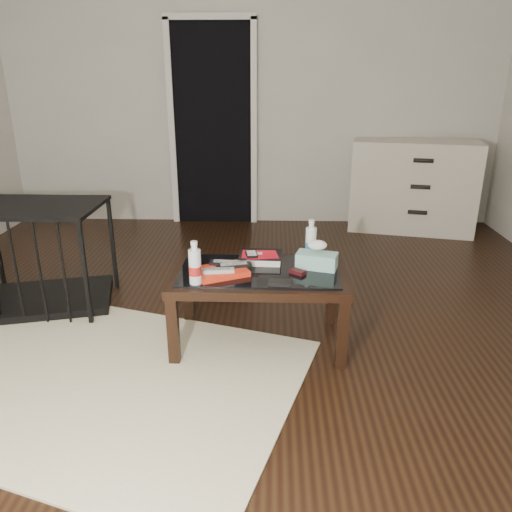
# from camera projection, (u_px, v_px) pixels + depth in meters

# --- Properties ---
(ground) EXTENTS (5.00, 5.00, 0.00)m
(ground) POSITION_uv_depth(u_px,v_px,m) (236.00, 332.00, 3.12)
(ground) COLOR black
(ground) RESTS_ON ground
(room_shell) EXTENTS (5.00, 5.00, 5.00)m
(room_shell) POSITION_uv_depth(u_px,v_px,m) (232.00, 53.00, 2.55)
(room_shell) COLOR beige
(room_shell) RESTS_ON ground
(doorway) EXTENTS (0.90, 0.08, 2.07)m
(doorway) POSITION_uv_depth(u_px,v_px,m) (213.00, 124.00, 5.08)
(doorway) COLOR black
(doorway) RESTS_ON ground
(coffee_table) EXTENTS (1.00, 0.60, 0.46)m
(coffee_table) POSITION_uv_depth(u_px,v_px,m) (259.00, 280.00, 2.88)
(coffee_table) COLOR black
(coffee_table) RESTS_ON ground
(rug) EXTENTS (2.36, 2.03, 0.01)m
(rug) POSITION_uv_depth(u_px,v_px,m) (103.00, 380.00, 2.63)
(rug) COLOR beige
(rug) RESTS_ON ground
(dresser) EXTENTS (1.28, 0.74, 0.90)m
(dresser) POSITION_uv_depth(u_px,v_px,m) (413.00, 186.00, 5.00)
(dresser) COLOR beige
(dresser) RESTS_ON ground
(pet_crate) EXTENTS (1.02, 0.81, 0.71)m
(pet_crate) POSITION_uv_depth(u_px,v_px,m) (40.00, 273.00, 3.42)
(pet_crate) COLOR black
(pet_crate) RESTS_ON ground
(magazines) EXTENTS (0.34, 0.31, 0.03)m
(magazines) POSITION_uv_depth(u_px,v_px,m) (221.00, 272.00, 2.80)
(magazines) COLOR red
(magazines) RESTS_ON coffee_table
(remote_silver) EXTENTS (0.21, 0.08, 0.02)m
(remote_silver) POSITION_uv_depth(u_px,v_px,m) (216.00, 270.00, 2.74)
(remote_silver) COLOR #B5B6BB
(remote_silver) RESTS_ON magazines
(remote_black_front) EXTENTS (0.21, 0.10, 0.02)m
(remote_black_front) POSITION_uv_depth(u_px,v_px,m) (234.00, 265.00, 2.82)
(remote_black_front) COLOR black
(remote_black_front) RESTS_ON magazines
(remote_black_back) EXTENTS (0.20, 0.07, 0.02)m
(remote_black_back) POSITION_uv_depth(u_px,v_px,m) (227.00, 263.00, 2.86)
(remote_black_back) COLOR black
(remote_black_back) RESTS_ON magazines
(textbook) EXTENTS (0.26, 0.21, 0.05)m
(textbook) POSITION_uv_depth(u_px,v_px,m) (260.00, 257.00, 2.99)
(textbook) COLOR black
(textbook) RESTS_ON coffee_table
(dvd_mailers) EXTENTS (0.19, 0.14, 0.01)m
(dvd_mailers) POSITION_uv_depth(u_px,v_px,m) (258.00, 254.00, 2.97)
(dvd_mailers) COLOR red
(dvd_mailers) RESTS_ON textbook
(ipod) EXTENTS (0.08, 0.11, 0.02)m
(ipod) POSITION_uv_depth(u_px,v_px,m) (252.00, 254.00, 2.93)
(ipod) COLOR black
(ipod) RESTS_ON dvd_mailers
(flip_phone) EXTENTS (0.10, 0.09, 0.02)m
(flip_phone) POSITION_uv_depth(u_px,v_px,m) (298.00, 272.00, 2.81)
(flip_phone) COLOR black
(flip_phone) RESTS_ON coffee_table
(wallet) EXTENTS (0.13, 0.08, 0.02)m
(wallet) POSITION_uv_depth(u_px,v_px,m) (280.00, 283.00, 2.66)
(wallet) COLOR black
(wallet) RESTS_ON coffee_table
(water_bottle_left) EXTENTS (0.07, 0.07, 0.24)m
(water_bottle_left) POSITION_uv_depth(u_px,v_px,m) (195.00, 263.00, 2.64)
(water_bottle_left) COLOR silver
(water_bottle_left) RESTS_ON coffee_table
(water_bottle_right) EXTENTS (0.07, 0.07, 0.24)m
(water_bottle_right) POSITION_uv_depth(u_px,v_px,m) (311.00, 239.00, 3.01)
(water_bottle_right) COLOR white
(water_bottle_right) RESTS_ON coffee_table
(tissue_box) EXTENTS (0.25, 0.18, 0.09)m
(tissue_box) POSITION_uv_depth(u_px,v_px,m) (317.00, 261.00, 2.88)
(tissue_box) COLOR teal
(tissue_box) RESTS_ON coffee_table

